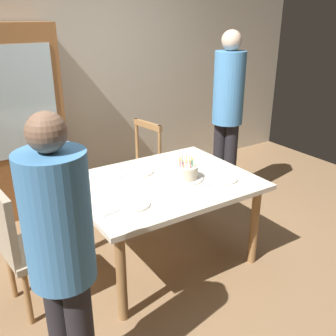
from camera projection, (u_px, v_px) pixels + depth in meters
ground at (163, 258)px, 3.34m from camera, size 6.40×6.40×0.00m
back_wall at (75, 78)px, 4.29m from camera, size 6.40×0.10×2.60m
dining_table at (163, 191)px, 3.10m from camera, size 1.42×1.10×0.73m
birthday_cake at (186, 173)px, 3.08m from camera, size 0.28×0.28×0.18m
plate_near_celebrant at (134, 205)px, 2.68m from camera, size 0.22×0.22×0.01m
plate_far_side at (140, 172)px, 3.22m from camera, size 0.22×0.22×0.01m
plate_near_guest at (224, 179)px, 3.09m from camera, size 0.22×0.22×0.01m
fork_near_celebrant at (114, 212)px, 2.59m from camera, size 0.18×0.05×0.01m
fork_far_side at (123, 177)px, 3.14m from camera, size 0.18×0.05×0.01m
fork_near_guest at (209, 184)px, 3.00m from camera, size 0.18×0.02×0.01m
chair_spindle_back at (136, 171)px, 3.96m from camera, size 0.51×0.51×0.95m
chair_upholstered at (24, 242)px, 2.61m from camera, size 0.48×0.48×0.95m
person_celebrant at (61, 254)px, 1.83m from camera, size 0.32×0.32×1.61m
person_guest at (228, 108)px, 4.03m from camera, size 0.32×0.32×1.83m
china_cabinet at (4, 125)px, 3.76m from camera, size 1.10×0.45×1.90m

